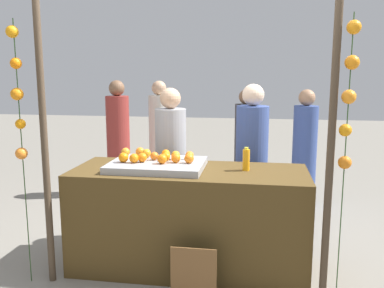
{
  "coord_description": "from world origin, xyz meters",
  "views": [
    {
      "loc": [
        0.58,
        -3.48,
        1.74
      ],
      "look_at": [
        0.0,
        0.15,
        1.09
      ],
      "focal_mm": 39.1,
      "sensor_mm": 36.0,
      "label": 1
    }
  ],
  "objects_px": {
    "juice_bottle": "(246,160)",
    "chalkboard_sign": "(194,275)",
    "orange_1": "(190,155)",
    "vendor_left": "(171,169)",
    "vendor_right": "(251,169)",
    "orange_0": "(142,158)",
    "stall_counter": "(189,219)"
  },
  "relations": [
    {
      "from": "orange_1",
      "to": "juice_bottle",
      "type": "height_order",
      "value": "juice_bottle"
    },
    {
      "from": "stall_counter",
      "to": "vendor_left",
      "type": "xyz_separation_m",
      "value": [
        -0.3,
        0.66,
        0.28
      ]
    },
    {
      "from": "juice_bottle",
      "to": "chalkboard_sign",
      "type": "height_order",
      "value": "juice_bottle"
    },
    {
      "from": "orange_0",
      "to": "orange_1",
      "type": "height_order",
      "value": "orange_0"
    },
    {
      "from": "orange_1",
      "to": "vendor_left",
      "type": "bearing_deg",
      "value": 118.77
    },
    {
      "from": "orange_1",
      "to": "orange_0",
      "type": "bearing_deg",
      "value": -155.26
    },
    {
      "from": "orange_1",
      "to": "vendor_right",
      "type": "xyz_separation_m",
      "value": [
        0.54,
        0.56,
        -0.24
      ]
    },
    {
      "from": "orange_1",
      "to": "vendor_left",
      "type": "xyz_separation_m",
      "value": [
        -0.28,
        0.51,
        -0.26
      ]
    },
    {
      "from": "orange_1",
      "to": "vendor_right",
      "type": "distance_m",
      "value": 0.81
    },
    {
      "from": "juice_bottle",
      "to": "chalkboard_sign",
      "type": "xyz_separation_m",
      "value": [
        -0.36,
        -0.6,
        -0.78
      ]
    },
    {
      "from": "vendor_left",
      "to": "orange_0",
      "type": "bearing_deg",
      "value": -98.75
    },
    {
      "from": "juice_bottle",
      "to": "vendor_left",
      "type": "distance_m",
      "value": 1.03
    },
    {
      "from": "chalkboard_sign",
      "to": "vendor_right",
      "type": "relative_size",
      "value": 0.27
    },
    {
      "from": "vendor_left",
      "to": "vendor_right",
      "type": "height_order",
      "value": "vendor_right"
    },
    {
      "from": "stall_counter",
      "to": "vendor_left",
      "type": "height_order",
      "value": "vendor_left"
    },
    {
      "from": "orange_0",
      "to": "vendor_left",
      "type": "distance_m",
      "value": 0.75
    },
    {
      "from": "orange_0",
      "to": "chalkboard_sign",
      "type": "xyz_separation_m",
      "value": [
        0.53,
        -0.52,
        -0.79
      ]
    },
    {
      "from": "orange_0",
      "to": "juice_bottle",
      "type": "bearing_deg",
      "value": 5.31
    },
    {
      "from": "orange_0",
      "to": "juice_bottle",
      "type": "height_order",
      "value": "juice_bottle"
    },
    {
      "from": "orange_0",
      "to": "vendor_right",
      "type": "height_order",
      "value": "vendor_right"
    },
    {
      "from": "stall_counter",
      "to": "chalkboard_sign",
      "type": "distance_m",
      "value": 0.62
    },
    {
      "from": "juice_bottle",
      "to": "stall_counter",
      "type": "bearing_deg",
      "value": -174.18
    },
    {
      "from": "chalkboard_sign",
      "to": "vendor_left",
      "type": "relative_size",
      "value": 0.28
    },
    {
      "from": "chalkboard_sign",
      "to": "juice_bottle",
      "type": "bearing_deg",
      "value": 58.95
    },
    {
      "from": "orange_1",
      "to": "chalkboard_sign",
      "type": "relative_size",
      "value": 0.17
    },
    {
      "from": "orange_1",
      "to": "vendor_right",
      "type": "relative_size",
      "value": 0.05
    },
    {
      "from": "stall_counter",
      "to": "vendor_left",
      "type": "relative_size",
      "value": 1.29
    },
    {
      "from": "juice_bottle",
      "to": "chalkboard_sign",
      "type": "relative_size",
      "value": 0.46
    },
    {
      "from": "orange_1",
      "to": "vendor_left",
      "type": "height_order",
      "value": "vendor_left"
    },
    {
      "from": "juice_bottle",
      "to": "vendor_right",
      "type": "bearing_deg",
      "value": 86.75
    },
    {
      "from": "stall_counter",
      "to": "orange_1",
      "type": "distance_m",
      "value": 0.56
    },
    {
      "from": "stall_counter",
      "to": "vendor_right",
      "type": "relative_size",
      "value": 1.26
    }
  ]
}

